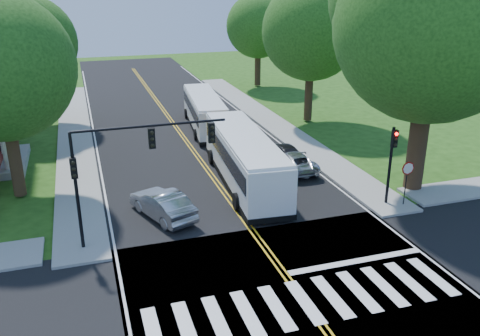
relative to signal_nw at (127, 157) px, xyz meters
name	(u,v)px	position (x,y,z in m)	size (l,w,h in m)	color
ground	(300,295)	(5.86, -6.43, -4.38)	(140.00, 140.00, 0.00)	#214711
road	(197,155)	(5.86, 11.57, -4.37)	(14.00, 96.00, 0.01)	black
cross_road	(300,295)	(5.86, -6.43, -4.37)	(60.00, 12.00, 0.01)	black
center_line	(185,140)	(5.86, 15.57, -4.36)	(0.36, 70.00, 0.01)	gold
edge_line_w	(97,148)	(-0.94, 15.57, -4.36)	(0.12, 70.00, 0.01)	silver
edge_line_e	(266,132)	(12.66, 15.57, -4.36)	(0.12, 70.00, 0.01)	silver
crosswalk	(305,302)	(5.86, -6.93, -4.36)	(12.60, 3.00, 0.01)	silver
stop_bar	(356,261)	(9.36, -4.83, -4.36)	(6.60, 0.40, 0.01)	silver
sidewalk_nw	(75,138)	(-2.44, 18.57, -4.30)	(2.60, 40.00, 0.15)	gray
sidewalk_ne	(270,121)	(14.16, 18.57, -4.30)	(2.60, 40.00, 0.15)	gray
tree_ne_big	(433,25)	(16.86, 1.57, 5.24)	(10.80, 10.80, 14.91)	black
tree_west_near	(0,68)	(-5.64, 7.57, 3.15)	(8.00, 8.00, 11.40)	black
tree_west_far	(30,43)	(-5.14, 23.57, 2.62)	(7.60, 7.60, 10.67)	black
tree_east_mid	(312,31)	(17.36, 17.57, 3.48)	(8.40, 8.40, 11.93)	black
tree_east_far	(258,26)	(18.36, 33.57, 2.48)	(7.20, 7.20, 10.34)	black
signal_nw	(127,157)	(0.00, 0.00, 0.00)	(7.15, 0.46, 5.66)	black
signal_ne	(392,156)	(14.06, 0.01, -1.41)	(0.30, 0.46, 4.40)	black
stop_sign	(407,173)	(14.86, -0.45, -2.35)	(0.76, 0.08, 2.53)	black
bus_lead	(244,158)	(7.45, 5.60, -2.71)	(3.59, 12.28, 3.13)	white
bus_follow	(204,111)	(8.15, 18.40, -2.90)	(3.43, 10.96, 2.78)	white
hatchback	(163,204)	(1.82, 2.34, -3.61)	(1.59, 4.57, 1.51)	#A8AAAF
suv	(292,161)	(11.21, 6.74, -3.73)	(2.12, 4.61, 1.28)	#B1B3B8
dark_sedan	(283,152)	(11.37, 8.74, -3.77)	(1.69, 4.15, 1.20)	black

